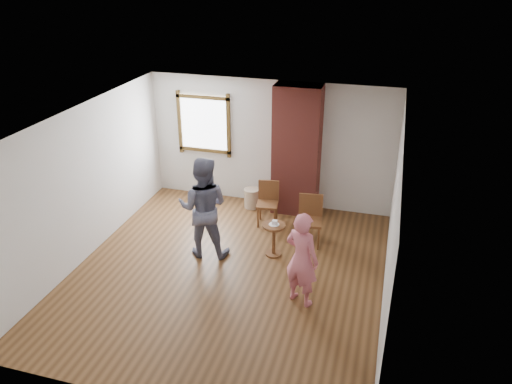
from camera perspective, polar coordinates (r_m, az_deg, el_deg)
ground at (r=8.36m, az=-3.27°, el=-9.22°), size 5.50×5.50×0.00m
room_shell at (r=8.02m, az=-2.57°, el=3.94°), size 5.04×5.52×2.62m
brick_chimney at (r=9.76m, az=4.67°, el=4.71°), size 0.90×0.50×2.60m
stoneware_crock at (r=10.30m, az=-0.49°, el=-0.70°), size 0.36×0.36×0.40m
dark_pot at (r=10.58m, az=-4.47°, el=-0.79°), size 0.18×0.18×0.16m
dining_chair_left at (r=9.60m, az=1.37°, el=-0.96°), size 0.45×0.45×0.85m
dining_chair_right at (r=8.98m, az=6.20°, el=-2.85°), size 0.48×0.48×0.91m
side_table at (r=8.61m, az=2.05°, el=-4.88°), size 0.40×0.40×0.60m
cake_plate at (r=8.51m, az=2.07°, el=-3.71°), size 0.18×0.18×0.01m
cake_slice at (r=8.49m, az=2.14°, el=-3.52°), size 0.08×0.07×0.06m
man at (r=8.46m, az=-6.03°, el=-1.76°), size 0.96×0.80×1.79m
person_pink at (r=7.35m, az=5.25°, el=-7.63°), size 0.65×0.55×1.50m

